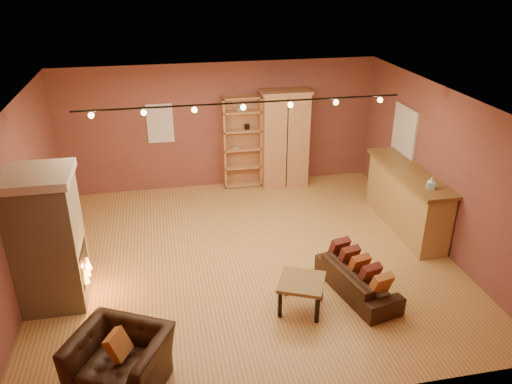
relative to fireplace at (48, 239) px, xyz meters
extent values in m
plane|color=#A6743A|center=(3.04, 0.60, -1.06)|extent=(7.00, 7.00, 0.00)
plane|color=brown|center=(3.04, 0.60, 1.74)|extent=(7.00, 7.00, 0.00)
cube|color=brown|center=(3.04, 3.85, 0.34)|extent=(7.00, 0.02, 2.80)
cube|color=brown|center=(-0.46, 0.60, 0.34)|extent=(0.02, 6.50, 2.80)
cube|color=brown|center=(6.54, 0.60, 0.34)|extent=(0.02, 6.50, 2.80)
cube|color=#C4B288|center=(-0.01, 0.00, -0.06)|extent=(0.90, 0.90, 2.00)
cube|color=beige|center=(-0.01, 0.00, 1.00)|extent=(0.98, 0.98, 0.12)
cube|color=black|center=(0.40, 0.00, -0.46)|extent=(0.10, 0.65, 0.55)
cone|color=orange|center=(0.46, 0.00, -0.58)|extent=(0.10, 0.10, 0.22)
cube|color=silver|center=(1.74, 3.83, 0.49)|extent=(0.56, 0.04, 0.86)
cube|color=tan|center=(3.50, 3.83, -0.01)|extent=(0.86, 0.04, 2.09)
cube|color=tan|center=(3.10, 3.68, -0.01)|extent=(0.04, 0.33, 2.09)
cube|color=tan|center=(3.91, 3.68, -0.01)|extent=(0.04, 0.33, 2.09)
cube|color=gray|center=(3.36, 3.68, -0.13)|extent=(0.18, 0.12, 0.05)
cube|color=black|center=(3.62, 3.68, 0.34)|extent=(0.10, 0.10, 0.12)
cube|color=tan|center=(3.50, 3.68, -1.02)|extent=(0.86, 0.33, 0.04)
cube|color=tan|center=(3.50, 3.68, -0.58)|extent=(0.86, 0.33, 0.04)
cube|color=tan|center=(3.50, 3.68, -0.16)|extent=(0.86, 0.33, 0.03)
cube|color=tan|center=(3.50, 3.68, 0.27)|extent=(0.86, 0.33, 0.04)
cube|color=tan|center=(3.50, 3.68, 0.70)|extent=(0.86, 0.33, 0.04)
cube|color=tan|center=(3.50, 3.68, 1.01)|extent=(0.86, 0.33, 0.04)
cube|color=tan|center=(4.45, 3.57, 0.01)|extent=(1.03, 0.56, 2.15)
cube|color=brown|center=(4.45, 3.29, 0.01)|extent=(0.02, 0.01, 2.05)
cube|color=tan|center=(4.45, 3.57, 1.12)|extent=(1.09, 0.62, 0.06)
cube|color=tan|center=(6.24, 1.10, -0.49)|extent=(0.54, 2.38, 1.14)
cube|color=brown|center=(6.24, 1.10, 0.11)|extent=(0.66, 2.50, 0.06)
cube|color=#96D5F0|center=(6.19, 0.28, 0.20)|extent=(0.17, 0.17, 0.13)
cone|color=white|center=(6.19, 0.28, 0.32)|extent=(0.08, 0.08, 0.10)
cube|color=silver|center=(6.51, 2.00, 0.59)|extent=(0.05, 0.90, 1.00)
imported|color=black|center=(4.55, -0.73, -0.75)|extent=(0.80, 1.63, 0.61)
cube|color=#B66A2E|center=(4.67, -1.27, -0.55)|extent=(0.34, 0.29, 0.36)
cube|color=#5C231B|center=(4.61, -1.00, -0.55)|extent=(0.34, 0.29, 0.36)
cube|color=#99461E|center=(4.55, -0.73, -0.55)|extent=(0.34, 0.29, 0.36)
cube|color=#5C231B|center=(4.49, -0.46, -0.55)|extent=(0.34, 0.29, 0.36)
cube|color=#5C231B|center=(4.43, -0.19, -0.55)|extent=(0.34, 0.29, 0.36)
imported|color=black|center=(1.03, -1.92, -0.58)|extent=(1.30, 1.13, 0.96)
cube|color=#B66A2E|center=(1.03, -1.92, -0.46)|extent=(0.35, 0.37, 0.34)
cube|color=brown|center=(3.58, -0.94, -0.60)|extent=(0.86, 0.86, 0.05)
cube|color=black|center=(3.31, -1.21, -0.84)|extent=(0.05, 0.05, 0.43)
cube|color=black|center=(3.85, -1.21, -0.84)|extent=(0.05, 0.05, 0.43)
cube|color=black|center=(3.31, -0.67, -0.84)|extent=(0.05, 0.05, 0.43)
cube|color=black|center=(3.85, -0.67, -0.84)|extent=(0.05, 0.05, 0.43)
cylinder|color=black|center=(3.04, 0.80, 1.66)|extent=(5.20, 0.03, 0.03)
sphere|color=#FFD88C|center=(0.74, 0.80, 1.59)|extent=(0.09, 0.09, 0.09)
sphere|color=#FFD88C|center=(1.51, 0.80, 1.59)|extent=(0.09, 0.09, 0.09)
sphere|color=#FFD88C|center=(2.27, 0.80, 1.59)|extent=(0.09, 0.09, 0.09)
sphere|color=#FFD88C|center=(3.04, 0.80, 1.59)|extent=(0.09, 0.09, 0.09)
sphere|color=#FFD88C|center=(3.81, 0.80, 1.59)|extent=(0.09, 0.09, 0.09)
sphere|color=#FFD88C|center=(4.57, 0.80, 1.59)|extent=(0.09, 0.09, 0.09)
sphere|color=#FFD88C|center=(5.34, 0.80, 1.59)|extent=(0.09, 0.09, 0.09)
camera|label=1|loc=(1.73, -6.75, 3.69)|focal=35.00mm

